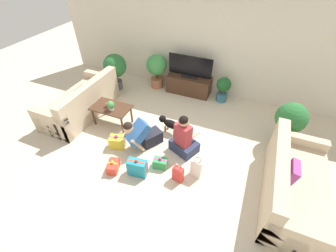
% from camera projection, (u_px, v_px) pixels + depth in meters
% --- Properties ---
extents(ground_plane, '(16.00, 16.00, 0.00)m').
position_uv_depth(ground_plane, '(165.00, 150.00, 4.72)').
color(ground_plane, beige).
extents(wall_back, '(8.40, 0.06, 2.60)m').
position_uv_depth(wall_back, '(205.00, 45.00, 5.70)').
color(wall_back, beige).
rests_on(wall_back, ground_plane).
extents(sofa_left, '(0.94, 2.01, 0.88)m').
position_uv_depth(sofa_left, '(82.00, 103.00, 5.48)').
color(sofa_left, '#C6B293').
rests_on(sofa_left, ground_plane).
extents(sofa_right, '(0.94, 2.01, 0.88)m').
position_uv_depth(sofa_right, '(292.00, 186.00, 3.69)').
color(sofa_right, '#C6B293').
rests_on(sofa_right, ground_plane).
extents(coffee_table, '(0.88, 0.53, 0.47)m').
position_uv_depth(coffee_table, '(111.00, 109.00, 5.11)').
color(coffee_table, '#472D1E').
rests_on(coffee_table, ground_plane).
extents(tv_console, '(1.21, 0.48, 0.49)m').
position_uv_depth(tv_console, '(189.00, 85.00, 6.25)').
color(tv_console, '#472D1E').
rests_on(tv_console, ground_plane).
extents(tv, '(1.19, 0.20, 0.58)m').
position_uv_depth(tv, '(190.00, 68.00, 5.92)').
color(tv, black).
rests_on(tv, tv_console).
extents(potted_plant_corner_right, '(0.61, 0.61, 1.00)m').
position_uv_depth(potted_plant_corner_right, '(291.00, 119.00, 4.46)').
color(potted_plant_corner_right, '#4C4C51').
rests_on(potted_plant_corner_right, ground_plane).
extents(potted_plant_back_right, '(0.37, 0.37, 0.68)m').
position_uv_depth(potted_plant_back_right, '(223.00, 88.00, 5.84)').
color(potted_plant_back_right, '#336B84').
rests_on(potted_plant_back_right, ground_plane).
extents(potted_plant_back_left, '(0.57, 0.57, 0.97)m').
position_uv_depth(potted_plant_back_left, '(157.00, 68.00, 6.27)').
color(potted_plant_back_left, '#A36042').
rests_on(potted_plant_back_left, ground_plane).
extents(potted_plant_corner_left, '(0.63, 0.63, 1.02)m').
position_uv_depth(potted_plant_corner_left, '(115.00, 67.00, 6.15)').
color(potted_plant_corner_left, '#4C4C51').
rests_on(potted_plant_corner_left, ground_plane).
extents(person_kneeling, '(0.66, 0.81, 0.79)m').
position_uv_depth(person_kneeling, '(142.00, 134.00, 4.57)').
color(person_kneeling, '#23232D').
rests_on(person_kneeling, ground_plane).
extents(person_sitting, '(0.64, 0.60, 0.93)m').
position_uv_depth(person_sitting, '(184.00, 139.00, 4.48)').
color(person_sitting, '#283351').
rests_on(person_sitting, ground_plane).
extents(dog, '(0.59, 0.25, 0.36)m').
position_uv_depth(dog, '(169.00, 123.00, 5.01)').
color(dog, black).
rests_on(dog, ground_plane).
extents(gift_box_a, '(0.37, 0.22, 0.40)m').
position_uv_depth(gift_box_a, '(137.00, 168.00, 4.14)').
color(gift_box_a, teal).
rests_on(gift_box_a, ground_plane).
extents(gift_box_b, '(0.35, 0.29, 0.33)m').
position_uv_depth(gift_box_b, '(117.00, 142.00, 4.70)').
color(gift_box_b, yellow).
rests_on(gift_box_b, ground_plane).
extents(gift_box_c, '(0.29, 0.21, 0.25)m').
position_uv_depth(gift_box_c, '(160.00, 163.00, 4.32)').
color(gift_box_c, '#2D934C').
rests_on(gift_box_c, ground_plane).
extents(gift_box_d, '(0.26, 0.33, 0.25)m').
position_uv_depth(gift_box_d, '(113.00, 166.00, 4.27)').
color(gift_box_d, red).
rests_on(gift_box_d, ground_plane).
extents(gift_bag_a, '(0.21, 0.14, 0.35)m').
position_uv_depth(gift_bag_a, '(178.00, 174.00, 4.04)').
color(gift_bag_a, red).
rests_on(gift_bag_a, ground_plane).
extents(gift_bag_b, '(0.22, 0.15, 0.43)m').
position_uv_depth(gift_bag_b, '(196.00, 168.00, 4.10)').
color(gift_bag_b, white).
rests_on(gift_bag_b, ground_plane).
extents(mug, '(0.12, 0.08, 0.09)m').
position_uv_depth(mug, '(107.00, 105.00, 5.04)').
color(mug, '#B23D38').
rests_on(mug, coffee_table).
extents(tabletop_plant, '(0.17, 0.17, 0.22)m').
position_uv_depth(tabletop_plant, '(111.00, 105.00, 4.91)').
color(tabletop_plant, beige).
rests_on(tabletop_plant, coffee_table).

